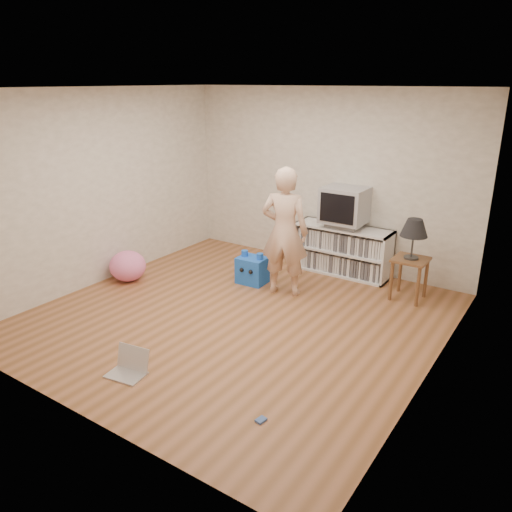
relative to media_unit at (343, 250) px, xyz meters
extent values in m
plane|color=brown|center=(-0.42, -2.04, -0.35)|extent=(4.50, 4.50, 0.00)
cube|color=#BDB5A6|center=(-0.42, 0.21, 0.95)|extent=(4.50, 0.02, 2.60)
cube|color=#BDB5A6|center=(-0.42, -4.29, 0.95)|extent=(4.50, 0.02, 2.60)
cube|color=#BDB5A6|center=(-2.67, -2.04, 0.95)|extent=(0.02, 4.50, 2.60)
cube|color=#BDB5A6|center=(1.83, -2.04, 0.95)|extent=(0.02, 4.50, 2.60)
cube|color=white|center=(-0.42, -2.04, 2.25)|extent=(4.50, 4.50, 0.01)
cube|color=white|center=(0.00, 0.19, 0.00)|extent=(1.40, 0.03, 0.70)
cube|color=white|center=(-0.69, -0.02, 0.00)|extent=(0.03, 0.45, 0.70)
cube|color=white|center=(0.68, -0.02, 0.00)|extent=(0.03, 0.45, 0.70)
cube|color=white|center=(0.00, -0.02, -0.33)|extent=(1.40, 0.45, 0.03)
cube|color=white|center=(0.00, -0.02, 0.00)|extent=(1.34, 0.45, 0.03)
cube|color=white|center=(0.00, -0.02, 0.33)|extent=(1.40, 0.45, 0.03)
cube|color=silver|center=(0.00, -0.02, 0.00)|extent=(1.26, 0.36, 0.64)
cube|color=gray|center=(0.00, -0.02, 0.39)|extent=(0.45, 0.35, 0.07)
cube|color=#9F9FA4|center=(0.00, -0.02, 0.67)|extent=(0.60, 0.52, 0.50)
cube|color=black|center=(0.00, -0.28, 0.67)|extent=(0.50, 0.01, 0.40)
cylinder|color=brown|center=(0.93, -0.56, -0.09)|extent=(0.04, 0.04, 0.52)
cylinder|color=brown|center=(1.27, -0.56, -0.09)|extent=(0.04, 0.04, 0.52)
cylinder|color=brown|center=(0.93, -0.22, -0.09)|extent=(0.04, 0.04, 0.52)
cylinder|color=brown|center=(1.27, -0.22, -0.09)|extent=(0.04, 0.04, 0.52)
cube|color=brown|center=(1.10, -0.39, 0.19)|extent=(0.42, 0.42, 0.03)
cylinder|color=#333333|center=(1.10, -0.39, 0.21)|extent=(0.18, 0.18, 0.02)
cylinder|color=#333333|center=(1.10, -0.39, 0.39)|extent=(0.02, 0.02, 0.32)
imported|color=beige|center=(-0.33, -1.12, 0.49)|extent=(0.70, 0.56, 1.68)
cube|color=silver|center=(-0.56, -3.66, -0.34)|extent=(0.39, 0.30, 0.02)
cube|color=silver|center=(-0.58, -3.54, -0.22)|extent=(0.36, 0.13, 0.23)
cube|color=black|center=(-0.58, -3.54, -0.22)|extent=(0.32, 0.10, 0.19)
cube|color=#4264B0|center=(0.89, -3.50, -0.34)|extent=(0.08, 0.10, 0.02)
cube|color=blue|center=(-0.87, -1.06, -0.17)|extent=(0.40, 0.33, 0.37)
cylinder|color=blue|center=(-0.99, -1.07, 0.06)|extent=(0.09, 0.09, 0.08)
cylinder|color=blue|center=(-0.74, -1.06, 0.06)|extent=(0.09, 0.09, 0.08)
sphere|color=black|center=(-0.93, -1.22, -0.12)|extent=(0.06, 0.06, 0.06)
sphere|color=black|center=(-0.79, -1.22, -0.12)|extent=(0.06, 0.06, 0.06)
ellipsoid|color=pink|center=(-2.37, -1.96, -0.14)|extent=(0.65, 0.65, 0.43)
camera|label=1|loc=(2.77, -6.39, 2.33)|focal=35.00mm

